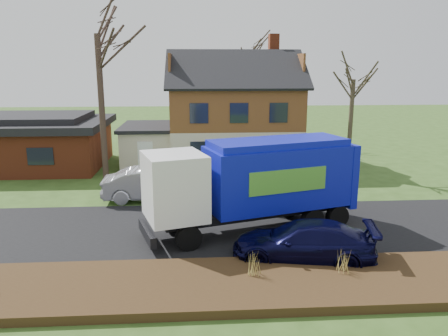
{
  "coord_description": "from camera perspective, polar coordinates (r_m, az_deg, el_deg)",
  "views": [
    {
      "loc": [
        -0.83,
        -18.02,
        7.0
      ],
      "look_at": [
        0.52,
        2.5,
        2.16
      ],
      "focal_mm": 35.0,
      "sensor_mm": 36.0,
      "label": 1
    }
  ],
  "objects": [
    {
      "name": "mulch_verge",
      "position": [
        14.47,
        -0.03,
        -15.02
      ],
      "size": [
        80.0,
        3.5,
        0.3
      ],
      "primitive_type": "cube",
      "color": "#311E10",
      "rests_on": "ground"
    },
    {
      "name": "garbage_truck",
      "position": [
        18.63,
        4.33,
        -1.5
      ],
      "size": [
        9.52,
        5.08,
        3.95
      ],
      "rotation": [
        0.0,
        0.0,
        0.3
      ],
      "color": "black",
      "rests_on": "ground"
    },
    {
      "name": "silver_sedan",
      "position": [
        23.49,
        -9.28,
        -2.09
      ],
      "size": [
        5.3,
        2.03,
        1.72
      ],
      "primitive_type": "imported",
      "rotation": [
        0.0,
        0.0,
        1.61
      ],
      "color": "#AAABB2",
      "rests_on": "ground"
    },
    {
      "name": "tree_front_east",
      "position": [
        28.94,
        16.69,
        13.02
      ],
      "size": [
        3.17,
        3.17,
        8.81
      ],
      "color": "#453A29",
      "rests_on": "ground"
    },
    {
      "name": "ground",
      "position": [
        19.35,
        -1.05,
        -7.98
      ],
      "size": [
        120.0,
        120.0,
        0.0
      ],
      "primitive_type": "plane",
      "color": "#2D4918",
      "rests_on": "ground"
    },
    {
      "name": "grass_clump_mid",
      "position": [
        14.61,
        3.98,
        -12.24
      ],
      "size": [
        0.31,
        0.25,
        0.85
      ],
      "color": "#AA974B",
      "rests_on": "mulch_verge"
    },
    {
      "name": "grass_clump_east",
      "position": [
        15.31,
        15.43,
        -11.63
      ],
      "size": [
        0.31,
        0.25,
        0.77
      ],
      "color": "tan",
      "rests_on": "mulch_verge"
    },
    {
      "name": "ranch_house",
      "position": [
        33.38,
        -23.29,
        3.21
      ],
      "size": [
        9.8,
        8.2,
        3.7
      ],
      "color": "brown",
      "rests_on": "ground"
    },
    {
      "name": "main_house",
      "position": [
        32.15,
        0.41,
        7.93
      ],
      "size": [
        12.95,
        8.95,
        9.26
      ],
      "color": "beige",
      "rests_on": "ground"
    },
    {
      "name": "tree_front_west",
      "position": [
        27.69,
        -16.44,
        19.16
      ],
      "size": [
        4.13,
        4.13,
        12.27
      ],
      "color": "#3D2D25",
      "rests_on": "ground"
    },
    {
      "name": "navy_wagon",
      "position": [
        16.36,
        10.3,
        -9.47
      ],
      "size": [
        5.43,
        2.96,
        1.49
      ],
      "primitive_type": "imported",
      "rotation": [
        0.0,
        0.0,
        -1.75
      ],
      "color": "black",
      "rests_on": "ground"
    },
    {
      "name": "road",
      "position": [
        19.35,
        -1.05,
        -7.95
      ],
      "size": [
        80.0,
        7.0,
        0.02
      ],
      "primitive_type": "cube",
      "color": "black",
      "rests_on": "ground"
    },
    {
      "name": "tree_back",
      "position": [
        40.33,
        2.99,
        16.07
      ],
      "size": [
        3.41,
        3.41,
        10.81
      ],
      "color": "#382A21",
      "rests_on": "ground"
    }
  ]
}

